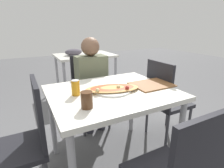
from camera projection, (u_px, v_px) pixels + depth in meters
The scene contains 11 objects.
ground_plane at pixel (112, 161), 1.74m from camera, with size 14.00×14.00×0.00m, color #59595B.
dining_table at pixel (112, 99), 1.53m from camera, with size 1.05×0.86×0.75m.
chair_far_seated at pixel (89, 88), 2.25m from camera, with size 0.40×0.40×0.93m.
chair_side_left at pixel (25, 138), 1.25m from camera, with size 0.40×0.40×0.93m.
chair_side_right at pixel (165, 98), 1.96m from camera, with size 0.40×0.40×0.93m.
person_seated at pixel (92, 78), 2.10m from camera, with size 0.36×0.24×1.16m.
pizza_main at pixel (112, 89), 1.49m from camera, with size 0.50×0.34×0.06m.
soda_can at pixel (76, 88), 1.39m from camera, with size 0.07×0.07×0.12m.
drink_glass at pixel (87, 100), 1.17m from camera, with size 0.08×0.08×0.12m.
serving_tray at pixel (152, 84), 1.64m from camera, with size 0.37×0.29×0.01m.
background_table at pixel (83, 57), 3.42m from camera, with size 1.10×0.80×0.87m.
Camera 1 is at (-0.65, -1.25, 1.28)m, focal length 28.00 mm.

